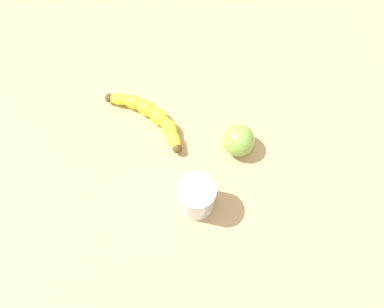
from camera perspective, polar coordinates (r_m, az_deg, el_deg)
The scene contains 4 objects.
wooden_tabletop at distance 85.71cm, azimuth -3.40°, elevation -3.30°, with size 120.00×120.00×3.00cm, color tan.
banana at distance 88.74cm, azimuth -6.27°, elevation 5.76°, with size 15.67×18.21×3.62cm.
smoothie_glass at distance 77.55cm, azimuth 0.72°, elevation -6.39°, with size 7.50×7.50×9.63cm.
green_apple_fruit at distance 84.00cm, azimuth 6.91°, elevation 2.01°, with size 7.05×7.05×7.05cm, color #84B747.
Camera 1 is at (29.22, 4.61, 81.94)cm, focal length 36.00 mm.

